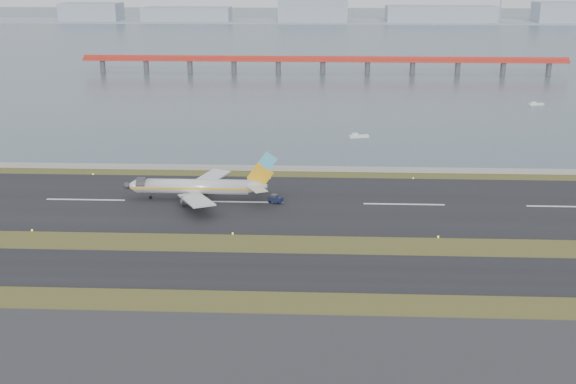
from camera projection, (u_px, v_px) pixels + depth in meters
The scene contains 11 objects.
ground at pixel (229, 247), 151.80m from camera, with size 1000.00×1000.00×0.00m, color #364217.
taxiway_strip at pixel (221, 270), 140.36m from camera, with size 1000.00×18.00×0.10m, color black.
runway_strip at pixel (243, 202), 180.35m from camera, with size 1000.00×45.00×0.10m, color black.
seawall at pixel (254, 168), 208.78m from camera, with size 1000.00×2.50×1.00m, color gray.
bay_water at pixel (298, 36), 589.78m from camera, with size 1400.00×800.00×1.30m, color #41515D.
red_pier at pixel (323, 61), 386.77m from camera, with size 260.00×5.00×10.20m.
far_shoreline at pixel (316, 15), 739.70m from camera, with size 1400.00×80.00×60.50m.
airliner at pixel (199, 187), 181.23m from camera, with size 38.52×32.89×12.80m.
pushback_tug at pixel (275, 199), 179.53m from camera, with size 3.85×3.05×2.17m.
workboat_near at pixel (358, 136), 247.34m from camera, with size 7.00×3.44×1.63m.
workboat_far at pixel (536, 104), 303.59m from camera, with size 6.78×3.73×1.57m.
Camera 1 is at (18.90, -140.44, 57.05)m, focal length 45.00 mm.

